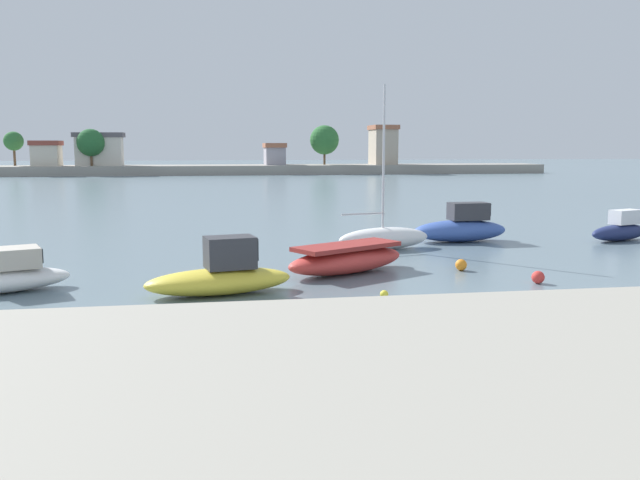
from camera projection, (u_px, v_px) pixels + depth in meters
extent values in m
plane|color=slate|center=(513.00, 330.00, 15.89)|extent=(400.00, 400.00, 0.00)
cube|color=#BCB2A3|center=(15.00, 258.00, 20.09)|extent=(1.68, 1.58, 0.60)
cube|color=black|center=(39.00, 254.00, 20.42)|extent=(0.46, 1.02, 0.42)
ellipsoid|color=yellow|center=(219.00, 281.00, 19.75)|extent=(4.61, 2.50, 0.76)
cube|color=#333338|center=(230.00, 252.00, 19.75)|extent=(1.60, 1.26, 0.94)
cube|color=black|center=(253.00, 248.00, 19.99)|extent=(0.26, 0.89, 0.66)
ellipsoid|color=#C63833|center=(347.00, 261.00, 23.05)|extent=(5.05, 3.84, 0.85)
cube|color=maroon|center=(347.00, 246.00, 22.98)|extent=(4.08, 3.13, 0.15)
ellipsoid|color=white|center=(384.00, 238.00, 28.27)|extent=(4.30, 2.08, 0.94)
cylinder|color=silver|center=(384.00, 157.00, 27.77)|extent=(0.10, 0.10, 5.92)
cylinder|color=#B7B7BC|center=(363.00, 214.00, 27.76)|extent=(1.94, 0.49, 0.08)
ellipsoid|color=#3856A8|center=(460.00, 231.00, 30.65)|extent=(4.54, 1.92, 0.99)
cube|color=#333338|center=(468.00, 211.00, 30.61)|extent=(1.81, 1.04, 0.79)
cube|color=black|center=(486.00, 209.00, 30.78)|extent=(0.13, 0.85, 0.55)
ellipsoid|color=navy|center=(620.00, 232.00, 30.95)|extent=(3.71, 2.15, 0.76)
cube|color=silver|center=(625.00, 217.00, 31.01)|extent=(1.64, 1.16, 0.66)
cube|color=black|center=(636.00, 215.00, 31.35)|extent=(0.29, 0.63, 0.46)
sphere|color=orange|center=(461.00, 265.00, 23.48)|extent=(0.41, 0.41, 0.41)
sphere|color=red|center=(538.00, 277.00, 21.26)|extent=(0.41, 0.41, 0.41)
sphere|color=yellow|center=(384.00, 294.00, 19.19)|extent=(0.24, 0.24, 0.24)
cube|color=gray|center=(256.00, 170.00, 105.19)|extent=(92.84, 8.51, 1.42)
cube|color=beige|center=(47.00, 156.00, 99.25)|extent=(3.83, 3.71, 3.05)
cube|color=brown|center=(46.00, 143.00, 98.99)|extent=(4.22, 4.08, 0.70)
cube|color=beige|center=(99.00, 151.00, 101.18)|extent=(6.73, 3.13, 4.27)
cube|color=#565156|center=(99.00, 135.00, 100.83)|extent=(7.41, 3.45, 0.70)
cube|color=#99939E|center=(275.00, 156.00, 106.28)|extent=(3.04, 5.65, 2.72)
cube|color=#995B42|center=(274.00, 145.00, 106.05)|extent=(3.35, 6.21, 0.70)
cube|color=#B2A38E|center=(383.00, 147.00, 108.27)|extent=(3.61, 5.37, 5.58)
cube|color=#995B42|center=(383.00, 127.00, 107.83)|extent=(3.97, 5.91, 0.70)
cylinder|color=brown|center=(91.00, 160.00, 99.50)|extent=(0.36, 0.36, 1.84)
sphere|color=#235B2D|center=(91.00, 143.00, 99.15)|extent=(4.06, 4.06, 4.06)
cylinder|color=brown|center=(324.00, 158.00, 107.05)|extent=(0.36, 0.36, 2.06)
sphere|color=#2D6B33|center=(324.00, 140.00, 106.65)|extent=(4.65, 4.65, 4.65)
cylinder|color=brown|center=(15.00, 157.00, 100.46)|extent=(0.36, 0.36, 2.54)
sphere|color=#2D6B33|center=(14.00, 141.00, 100.12)|extent=(2.86, 2.86, 2.86)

